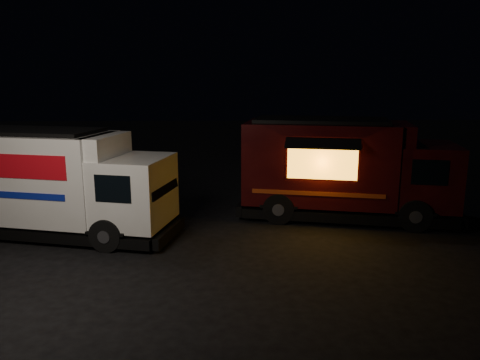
# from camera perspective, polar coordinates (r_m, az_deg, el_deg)

# --- Properties ---
(ground) EXTENTS (80.00, 80.00, 0.00)m
(ground) POSITION_cam_1_polar(r_m,az_deg,el_deg) (13.18, -8.31, -8.68)
(ground) COLOR black
(ground) RESTS_ON ground
(white_truck) EXTENTS (7.45, 4.07, 3.21)m
(white_truck) POSITION_cam_1_polar(r_m,az_deg,el_deg) (15.05, -21.14, -0.36)
(white_truck) COLOR silver
(white_truck) RESTS_ON ground
(red_truck) EXTENTS (7.67, 4.24, 3.37)m
(red_truck) POSITION_cam_1_polar(r_m,az_deg,el_deg) (16.19, 13.01, 1.32)
(red_truck) COLOR #3B0A0A
(red_truck) RESTS_ON ground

